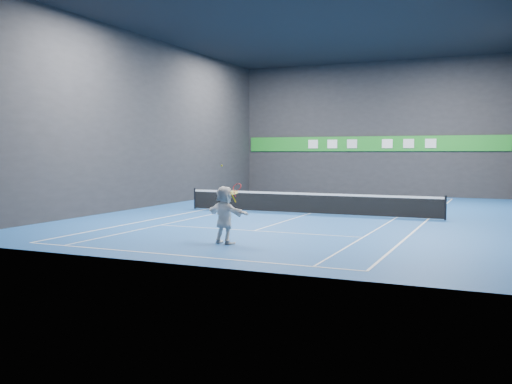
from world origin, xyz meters
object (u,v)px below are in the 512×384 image
at_px(tennis_ball, 222,166).
at_px(tennis_net, 309,203).
at_px(player, 225,215).
at_px(tennis_racket, 236,189).

xyz_separation_m(tennis_ball, tennis_net, (-0.23, 9.44, -1.96)).
height_order(player, tennis_racket, tennis_racket).
bearing_deg(player, tennis_racket, -153.52).
bearing_deg(tennis_racket, player, -173.05).
distance_m(player, tennis_net, 9.50).
relative_size(tennis_ball, tennis_net, 0.01).
xyz_separation_m(player, tennis_racket, (0.39, 0.05, 0.82)).
bearing_deg(tennis_ball, player, -20.11).
bearing_deg(tennis_racket, tennis_net, 94.48).
height_order(player, tennis_ball, tennis_ball).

